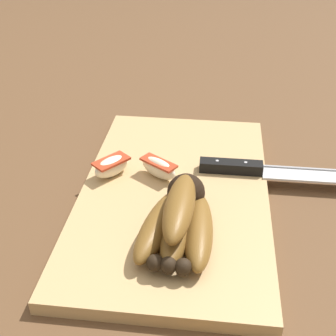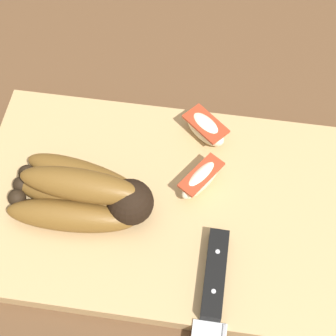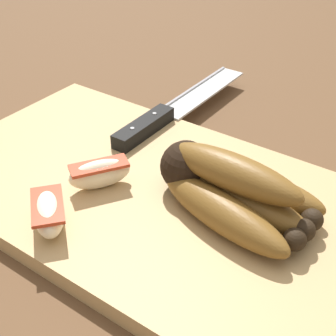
% 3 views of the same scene
% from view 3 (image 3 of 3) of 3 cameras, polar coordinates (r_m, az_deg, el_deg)
% --- Properties ---
extents(ground_plane, '(6.00, 6.00, 0.00)m').
position_cam_3_polar(ground_plane, '(0.52, -3.25, -3.64)').
color(ground_plane, brown).
extents(cutting_board, '(0.47, 0.28, 0.02)m').
position_cam_3_polar(cutting_board, '(0.51, -3.27, -2.82)').
color(cutting_board, tan).
rests_on(cutting_board, ground_plane).
extents(banana_bunch, '(0.17, 0.11, 0.06)m').
position_cam_3_polar(banana_bunch, '(0.46, 7.54, -2.59)').
color(banana_bunch, black).
rests_on(banana_bunch, cutting_board).
extents(chefs_knife, '(0.04, 0.28, 0.02)m').
position_cam_3_polar(chefs_knife, '(0.62, -0.23, 6.59)').
color(chefs_knife, silver).
rests_on(chefs_knife, cutting_board).
extents(apple_wedge_near, '(0.05, 0.07, 0.03)m').
position_cam_3_polar(apple_wedge_near, '(0.49, -8.26, -0.63)').
color(apple_wedge_near, '#F4E5C1').
rests_on(apple_wedge_near, cutting_board).
extents(apple_wedge_middle, '(0.06, 0.06, 0.03)m').
position_cam_3_polar(apple_wedge_middle, '(0.45, -14.22, -5.27)').
color(apple_wedge_middle, '#F4E5C1').
rests_on(apple_wedge_middle, cutting_board).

